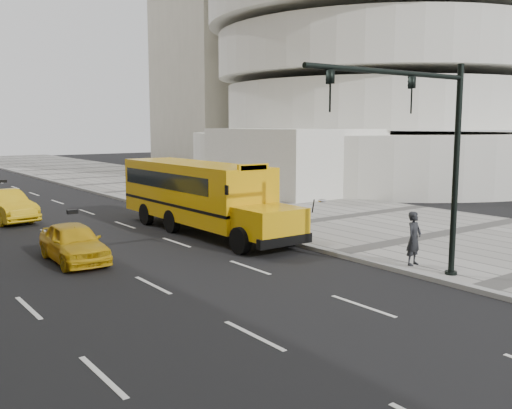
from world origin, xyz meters
TOP-DOWN VIEW (x-y plane):
  - ground at (0.00, 0.00)m, footprint 140.00×140.00m
  - sidewalk_museum at (12.00, 0.00)m, footprint 12.00×140.00m
  - curb_museum at (6.00, 0.00)m, footprint 0.30×140.00m
  - guggenheim at (29.37, 18.51)m, footprint 33.20×42.20m
  - school_bus at (4.50, 1.68)m, footprint 2.96×11.56m
  - taxi_near at (-1.85, -0.76)m, footprint 1.72×3.99m
  - taxi_far at (-1.77, 9.39)m, footprint 2.33×4.83m
  - pedestrian at (6.62, -8.34)m, footprint 0.70×0.53m
  - traffic_signal at (5.19, -9.78)m, footprint 6.18×0.36m

SIDE VIEW (x-z plane):
  - ground at x=0.00m, z-range 0.00..0.00m
  - sidewalk_museum at x=12.00m, z-range 0.00..0.15m
  - curb_museum at x=6.00m, z-range 0.00..0.15m
  - taxi_near at x=-1.85m, z-range 0.00..1.34m
  - taxi_far at x=-1.77m, z-range 0.00..1.52m
  - pedestrian at x=6.62m, z-range 0.15..1.90m
  - school_bus at x=4.50m, z-range 0.17..3.36m
  - traffic_signal at x=5.19m, z-range 0.89..7.29m
  - guggenheim at x=29.37m, z-range -3.92..31.08m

